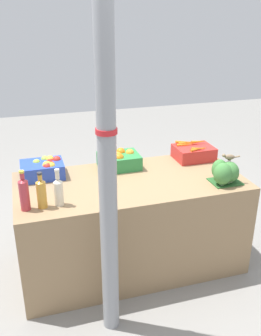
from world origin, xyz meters
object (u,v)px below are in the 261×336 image
juice_bottle_ruby (24,193)px  juice_bottle_cloudy (59,191)px  carrot_crate (193,152)px  apple_crate (44,168)px  orange_crate (118,160)px  support_pole (107,152)px  sparrow_bird (229,157)px  broccoli_pile (225,173)px  juice_bottle_amber (41,193)px

juice_bottle_ruby → juice_bottle_cloudy: 0.22m
carrot_crate → juice_bottle_cloudy: juice_bottle_cloudy is taller
apple_crate → orange_crate: size_ratio=1.00×
support_pole → carrot_crate: support_pole is taller
apple_crate → sparrow_bird: (1.29, -0.50, 0.14)m
carrot_crate → sparrow_bird: (0.03, -0.50, 0.14)m
apple_crate → orange_crate: (0.59, 0.00, 0.00)m
apple_crate → orange_crate: orange_crate is taller
broccoli_pile → sparrow_bird: size_ratio=1.76×
orange_crate → juice_bottle_cloudy: size_ratio=1.25×
apple_crate → carrot_crate: size_ratio=1.00×
support_pole → broccoli_pile: support_pole is taller
juice_bottle_cloudy → sparrow_bird: juice_bottle_cloudy is taller
orange_crate → juice_bottle_cloudy: (-0.54, -0.49, 0.04)m
support_pole → juice_bottle_amber: size_ratio=9.94×
juice_bottle_ruby → juice_bottle_amber: bearing=0.0°
support_pole → apple_crate: bearing=109.4°
sparrow_bird → juice_bottle_cloudy: bearing=18.2°
juice_bottle_amber → apple_crate: bearing=83.9°
apple_crate → broccoli_pile: 1.37m
orange_crate → juice_bottle_amber: juice_bottle_amber is taller
carrot_crate → sparrow_bird: sparrow_bird is taller
juice_bottle_amber → orange_crate: bearing=37.5°
broccoli_pile → orange_crate: bearing=142.8°
orange_crate → broccoli_pile: bearing=-37.2°
apple_crate → broccoli_pile: bearing=-22.0°
apple_crate → juice_bottle_ruby: size_ratio=1.17×
support_pole → orange_crate: (0.29, 0.86, -0.41)m
juice_bottle_amber → juice_bottle_cloudy: bearing=0.0°
support_pole → orange_crate: size_ratio=7.67×
juice_bottle_amber → support_pole: bearing=-45.8°
juice_bottle_ruby → orange_crate: bearing=33.4°
juice_bottle_cloudy → orange_crate: bearing=42.7°
orange_crate → support_pole: bearing=-108.7°
support_pole → juice_bottle_cloudy: 0.58m
apple_crate → juice_bottle_ruby: 0.52m
juice_bottle_ruby → sparrow_bird: juice_bottle_ruby is taller
juice_bottle_amber → broccoli_pile: bearing=-0.8°
apple_crate → carrot_crate: 1.26m
apple_crate → juice_bottle_ruby: juice_bottle_ruby is taller
juice_bottle_ruby → juice_bottle_cloudy: size_ratio=1.07×
sparrow_bird → orange_crate: bearing=-17.1°
orange_crate → carrot_crate: size_ratio=1.00×
support_pole → sparrow_bird: support_pole is taller
apple_crate → carrot_crate: carrot_crate is taller
support_pole → juice_bottle_cloudy: bearing=124.0°
broccoli_pile → juice_bottle_ruby: juice_bottle_ruby is taller
juice_bottle_ruby → carrot_crate: bearing=19.3°
broccoli_pile → sparrow_bird: 0.12m
juice_bottle_ruby → sparrow_bird: (1.45, -0.01, 0.09)m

